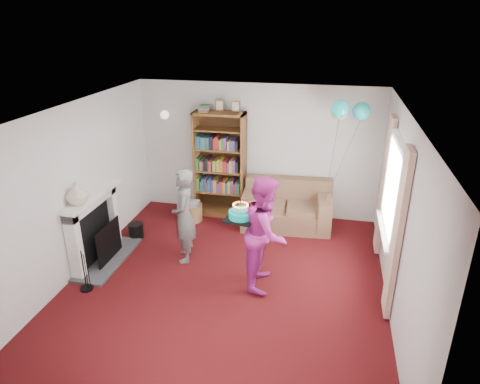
% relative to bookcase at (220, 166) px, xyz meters
% --- Properties ---
extents(ground, '(5.00, 5.00, 0.00)m').
position_rel_bookcase_xyz_m(ground, '(0.67, -2.30, -0.98)').
color(ground, '#38080D').
rests_on(ground, ground).
extents(wall_back, '(4.50, 0.02, 2.50)m').
position_rel_bookcase_xyz_m(wall_back, '(0.67, 0.21, 0.27)').
color(wall_back, silver).
rests_on(wall_back, ground).
extents(wall_left, '(0.02, 5.00, 2.50)m').
position_rel_bookcase_xyz_m(wall_left, '(-1.59, -2.30, 0.27)').
color(wall_left, silver).
rests_on(wall_left, ground).
extents(wall_right, '(0.02, 5.00, 2.50)m').
position_rel_bookcase_xyz_m(wall_right, '(2.93, -2.30, 0.27)').
color(wall_right, silver).
rests_on(wall_right, ground).
extents(ceiling, '(4.50, 5.00, 0.01)m').
position_rel_bookcase_xyz_m(ceiling, '(0.67, -2.30, 1.53)').
color(ceiling, white).
rests_on(ceiling, wall_back).
extents(fireplace, '(0.55, 1.80, 1.12)m').
position_rel_bookcase_xyz_m(fireplace, '(-1.41, -2.11, -0.47)').
color(fireplace, '#3F3F42').
rests_on(fireplace, ground).
extents(window_bay, '(0.14, 2.02, 2.20)m').
position_rel_bookcase_xyz_m(window_bay, '(2.88, -1.70, 0.23)').
color(window_bay, white).
rests_on(window_bay, ground).
extents(wall_sconce, '(0.16, 0.23, 0.16)m').
position_rel_bookcase_xyz_m(wall_sconce, '(-1.08, 0.06, 0.90)').
color(wall_sconce, gold).
rests_on(wall_sconce, ground).
extents(bookcase, '(0.95, 0.42, 2.21)m').
position_rel_bookcase_xyz_m(bookcase, '(0.00, 0.00, 0.00)').
color(bookcase, '#472B14').
rests_on(bookcase, ground).
extents(sofa, '(1.59, 0.84, 0.84)m').
position_rel_bookcase_xyz_m(sofa, '(1.31, -0.24, -0.66)').
color(sofa, brown).
rests_on(sofa, ground).
extents(wicker_basket, '(0.43, 0.43, 0.38)m').
position_rel_bookcase_xyz_m(wicker_basket, '(-0.47, -0.44, -0.80)').
color(wicker_basket, '#87603F').
rests_on(wicker_basket, ground).
extents(person_striped, '(0.50, 0.63, 1.50)m').
position_rel_bookcase_xyz_m(person_striped, '(-0.12, -1.78, -0.23)').
color(person_striped, black).
rests_on(person_striped, ground).
extents(person_magenta, '(0.63, 0.80, 1.64)m').
position_rel_bookcase_xyz_m(person_magenta, '(1.22, -2.17, -0.16)').
color(person_magenta, '#AA227F').
rests_on(person_magenta, ground).
extents(birthday_cake, '(0.40, 0.40, 0.22)m').
position_rel_bookcase_xyz_m(birthday_cake, '(0.87, -2.21, 0.10)').
color(birthday_cake, black).
rests_on(birthday_cake, ground).
extents(balloons, '(0.61, 0.66, 1.78)m').
position_rel_bookcase_xyz_m(balloons, '(2.21, -0.49, 1.24)').
color(balloons, '#3F3F3F').
rests_on(balloons, ground).
extents(mantel_vase, '(0.33, 0.33, 0.32)m').
position_rel_bookcase_xyz_m(mantel_vase, '(-1.45, -2.45, 0.31)').
color(mantel_vase, beige).
rests_on(mantel_vase, fireplace).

